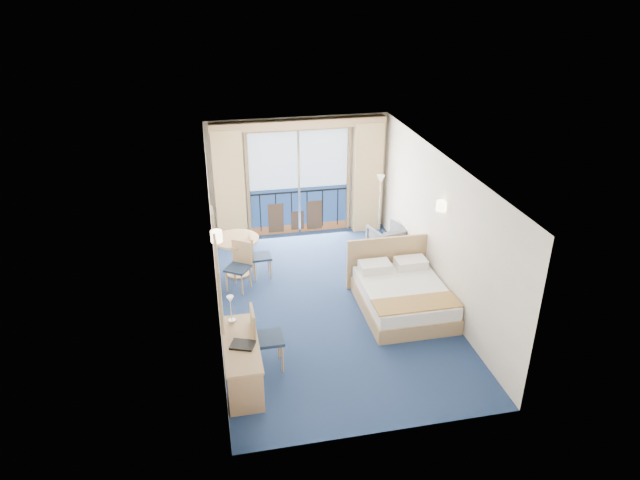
{
  "coord_description": "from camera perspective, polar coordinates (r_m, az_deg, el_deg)",
  "views": [
    {
      "loc": [
        -1.98,
        -8.69,
        5.63
      ],
      "look_at": [
        -0.14,
        0.2,
        1.23
      ],
      "focal_mm": 32.0,
      "sensor_mm": 36.0,
      "label": 1
    }
  ],
  "objects": [
    {
      "name": "curtain_left",
      "position": [
        12.54,
        -9.03,
        5.22
      ],
      "size": [
        0.65,
        0.22,
        2.55
      ],
      "primitive_type": "cube",
      "color": "tan",
      "rests_on": "room_walls"
    },
    {
      "name": "table_chair_b",
      "position": [
        10.91,
        -8.05,
        -2.26
      ],
      "size": [
        0.57,
        0.57,
        0.95
      ],
      "rotation": [
        0.0,
        0.0,
        -0.57
      ],
      "color": "#1D2C45",
      "rests_on": "ground"
    },
    {
      "name": "desk",
      "position": [
        8.32,
        -7.57,
        -13.45
      ],
      "size": [
        0.51,
        1.49,
        0.7
      ],
      "color": "#A58559",
      "rests_on": "ground"
    },
    {
      "name": "phone",
      "position": [
        11.54,
        8.37,
        -0.37
      ],
      "size": [
        0.23,
        0.21,
        0.09
      ],
      "primitive_type": "cube",
      "rotation": [
        0.0,
        0.0,
        0.35
      ],
      "color": "silver",
      "rests_on": "nightstand"
    },
    {
      "name": "nightstand",
      "position": [
        11.71,
        8.39,
        -1.67
      ],
      "size": [
        0.41,
        0.39,
        0.54
      ],
      "primitive_type": "cube",
      "color": "#9D7253",
      "rests_on": "ground"
    },
    {
      "name": "floor",
      "position": [
        10.54,
        0.98,
        -6.43
      ],
      "size": [
        6.5,
        6.5,
        0.0
      ],
      "primitive_type": "plane",
      "color": "navy",
      "rests_on": "ground"
    },
    {
      "name": "folder",
      "position": [
        8.38,
        -7.75,
        -10.34
      ],
      "size": [
        0.4,
        0.35,
        0.03
      ],
      "primitive_type": "cube",
      "rotation": [
        0.0,
        0.0,
        -0.37
      ],
      "color": "black",
      "rests_on": "desk"
    },
    {
      "name": "mirror",
      "position": [
        8.26,
        -10.11,
        -4.16
      ],
      "size": [
        0.05,
        1.25,
        0.95
      ],
      "color": "#A58559",
      "rests_on": "room_walls"
    },
    {
      "name": "desk_lamp",
      "position": [
        8.73,
        -8.93,
        -6.32
      ],
      "size": [
        0.12,
        0.12,
        0.44
      ],
      "color": "silver",
      "rests_on": "desk"
    },
    {
      "name": "balcony_door",
      "position": [
        12.87,
        -2.15,
        5.44
      ],
      "size": [
        2.36,
        0.03,
        2.52
      ],
      "color": "navy",
      "rests_on": "room_walls"
    },
    {
      "name": "armchair",
      "position": [
        12.28,
        6.7,
        0.04
      ],
      "size": [
        0.84,
        0.85,
        0.63
      ],
      "primitive_type": "imported",
      "rotation": [
        0.0,
        0.0,
        3.41
      ],
      "color": "#4A4D5A",
      "rests_on": "ground"
    },
    {
      "name": "floor_lamp",
      "position": [
        12.81,
        6.05,
        4.97
      ],
      "size": [
        0.2,
        0.2,
        1.44
      ],
      "color": "silver",
      "rests_on": "ground"
    },
    {
      "name": "wall_print",
      "position": [
        9.98,
        -10.63,
        1.6
      ],
      "size": [
        0.04,
        0.42,
        0.52
      ],
      "color": "#A58559",
      "rests_on": "room_walls"
    },
    {
      "name": "sconce_right",
      "position": [
        10.13,
        12.05,
        3.36
      ],
      "size": [
        0.18,
        0.18,
        0.18
      ],
      "primitive_type": "cylinder",
      "color": "#FBE4AF",
      "rests_on": "room_walls"
    },
    {
      "name": "sconce_left",
      "position": [
        8.93,
        -10.32,
        0.37
      ],
      "size": [
        0.18,
        0.18,
        0.18
      ],
      "primitive_type": "cylinder",
      "color": "#FBE4AF",
      "rests_on": "room_walls"
    },
    {
      "name": "pelmet",
      "position": [
        12.33,
        -2.13,
        11.53
      ],
      "size": [
        3.8,
        0.25,
        0.18
      ],
      "primitive_type": "cube",
      "color": "#A58559",
      "rests_on": "room_walls"
    },
    {
      "name": "desk_chair",
      "position": [
        8.76,
        -5.84,
        -9.4
      ],
      "size": [
        0.47,
        0.46,
        1.05
      ],
      "rotation": [
        0.0,
        0.0,
        1.58
      ],
      "color": "#1D2C45",
      "rests_on": "ground"
    },
    {
      "name": "round_table",
      "position": [
        11.36,
        -8.31,
        -0.69
      ],
      "size": [
        0.88,
        0.88,
        0.79
      ],
      "color": "#A58559",
      "rests_on": "ground"
    },
    {
      "name": "bed",
      "position": [
        10.37,
        8.23,
        -5.45
      ],
      "size": [
        1.61,
        1.92,
        1.01
      ],
      "color": "#A58559",
      "rests_on": "ground"
    },
    {
      "name": "room_walls",
      "position": [
        9.71,
        1.06,
        2.48
      ],
      "size": [
        4.04,
        6.54,
        2.72
      ],
      "color": "white",
      "rests_on": "ground"
    },
    {
      "name": "curtain_right",
      "position": [
        13.02,
        4.76,
        6.24
      ],
      "size": [
        0.65,
        0.22,
        2.55
      ],
      "primitive_type": "cube",
      "color": "tan",
      "rests_on": "room_walls"
    },
    {
      "name": "table_chair_a",
      "position": [
        11.26,
        -6.32,
        -1.35
      ],
      "size": [
        0.41,
        0.4,
        0.91
      ],
      "rotation": [
        0.0,
        0.0,
        1.6
      ],
      "color": "#1D2C45",
      "rests_on": "ground"
    }
  ]
}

